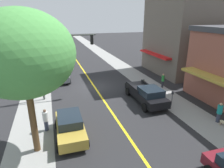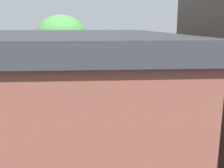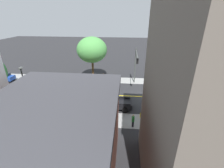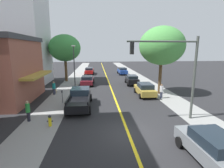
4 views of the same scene
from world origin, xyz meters
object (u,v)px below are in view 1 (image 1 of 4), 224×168
Objects in this scene: fire_hydrant at (143,83)px; pedestrian_teal_shirt at (219,112)px; parking_meter at (172,96)px; traffic_light_mast at (57,54)px; gold_sedan_right_curb at (70,126)px; street_tree_left_far at (23,54)px; street_tree_left_near at (25,42)px; grey_sedan_right_curb at (60,75)px; small_dog at (224,122)px; pedestrian_green_shirt at (163,80)px; pedestrian_white_shirt at (46,119)px; black_pickup_truck at (146,94)px.

fire_hydrant is 0.52× the size of pedestrian_teal_shirt.
traffic_light_mast reaches higher than parking_meter.
parking_meter is 0.32× the size of gold_sedan_right_curb.
street_tree_left_far is 13.23m from parking_meter.
gold_sedan_right_curb is at bearing -88.95° from traffic_light_mast.
grey_sedan_right_curb is (-3.84, 2.56, -3.98)m from street_tree_left_near.
grey_sedan_right_curb is 18.68m from small_dog.
small_dog is (-13.46, 1.44, -5.75)m from street_tree_left_far.
fire_hydrant is 0.51× the size of pedestrian_green_shirt.
small_dog is (-11.27, 2.28, -0.48)m from gold_sedan_right_curb.
traffic_light_mast is at bearing -173.85° from pedestrian_green_shirt.
gold_sedan_right_curb is 6.20× the size of small_dog.
street_tree_left_near is 4.77× the size of parking_meter.
grey_sedan_right_curb is at bearing -99.86° from street_tree_left_far.
grey_sedan_right_curb is at bearing -92.38° from pedestrian_white_shirt.
street_tree_left_near is at bearing -125.64° from grey_sedan_right_curb.
pedestrian_white_shirt is at bearing -76.86° from black_pickup_truck.
fire_hydrant is 5.62m from parking_meter.
street_tree_left_near reaches higher than pedestrian_white_shirt.
pedestrian_white_shirt reaches higher than pedestrian_teal_shirt.
pedestrian_white_shirt is at bearing -103.89° from traffic_light_mast.
gold_sedan_right_curb is (-0.13, 7.28, -3.68)m from traffic_light_mast.
street_tree_left_near is 4.01× the size of pedestrian_teal_shirt.
fire_hydrant is at bearing 156.08° from black_pickup_truck.
traffic_light_mast is (-2.05, -8.12, -1.59)m from street_tree_left_far.
pedestrian_green_shirt reaches higher than small_dog.
street_tree_left_near is 0.79× the size of street_tree_left_far.
small_dog is (-11.41, 9.56, -4.15)m from traffic_light_mast.
pedestrian_green_shirt is (-13.61, -7.50, -5.20)m from street_tree_left_far.
pedestrian_teal_shirt is at bearing 115.10° from parking_meter.
pedestrian_teal_shirt reaches higher than fire_hydrant.
grey_sedan_right_curb is (9.31, -5.01, 0.40)m from fire_hydrant.
pedestrian_white_shirt reaches higher than pedestrian_green_shirt.
small_dog is (-12.88, 3.61, -0.55)m from pedestrian_white_shirt.
parking_meter is 0.84× the size of pedestrian_teal_shirt.
black_pickup_truck is 6.87m from small_dog.
small_dog is at bearing -81.74° from pedestrian_green_shirt.
pedestrian_green_shirt reaches higher than grey_sedan_right_curb.
black_pickup_truck is 6.36m from pedestrian_teal_shirt.
traffic_light_mast is 15.45m from small_dog.
street_tree_left_near is 16.79m from black_pickup_truck.
parking_meter is 9.86m from gold_sedan_right_curb.
black_pickup_truck is 3.48× the size of pedestrian_teal_shirt.
fire_hydrant reaches higher than small_dog.
street_tree_left_near reaches higher than parking_meter.
street_tree_left_far is 5.09× the size of pedestrian_teal_shirt.
pedestrian_teal_shirt is at bearing 36.08° from grey_sedan_right_curb.
street_tree_left_near reaches higher than gold_sedan_right_curb.
black_pickup_truck reaches higher than small_dog.
pedestrian_white_shirt reaches higher than fire_hydrant.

